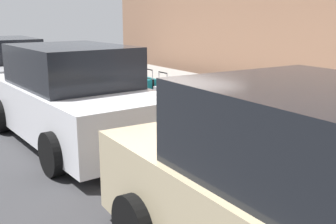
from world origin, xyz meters
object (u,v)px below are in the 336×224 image
at_px(suitcase_teal_10, 148,94).
at_px(parked_car_white_1, 73,97).
at_px(suitcase_red_4, 257,132).
at_px(suitcase_silver_9, 163,101).
at_px(bollard_post, 105,79).
at_px(suitcase_red_11, 136,91).
at_px(suitcase_olive_7, 189,110).
at_px(suitcase_silver_2, 315,154).
at_px(suitcase_teal_3, 286,143).
at_px(suitcase_navy_5, 228,124).
at_px(suitcase_maroon_6, 207,113).
at_px(suitcase_black_8, 175,103).
at_px(fire_hydrant, 120,84).
at_px(parked_car_silver_2, 5,68).

relative_size(suitcase_teal_10, parked_car_white_1, 0.21).
distance_m(suitcase_red_4, suitcase_teal_10, 3.28).
height_order(suitcase_silver_9, parked_car_white_1, parked_car_white_1).
relative_size(suitcase_teal_10, bollard_post, 0.99).
height_order(suitcase_silver_9, suitcase_red_11, suitcase_red_11).
bearing_deg(suitcase_olive_7, suitcase_silver_2, 178.89).
distance_m(suitcase_teal_3, suitcase_red_11, 4.44).
xyz_separation_m(suitcase_teal_3, suitcase_red_11, (4.44, 0.04, 0.09)).
bearing_deg(suitcase_red_4, suitcase_red_11, 0.41).
relative_size(suitcase_navy_5, suitcase_maroon_6, 0.87).
height_order(suitcase_red_4, suitcase_maroon_6, suitcase_maroon_6).
distance_m(suitcase_teal_3, suitcase_navy_5, 1.18).
distance_m(suitcase_silver_2, suitcase_maroon_6, 2.35).
bearing_deg(suitcase_teal_10, bollard_post, 4.45).
xyz_separation_m(suitcase_red_4, suitcase_red_11, (3.85, 0.03, 0.07)).
relative_size(suitcase_silver_9, suitcase_red_11, 0.91).
distance_m(suitcase_red_4, suitcase_black_8, 2.25).
bearing_deg(suitcase_silver_9, suitcase_black_8, 175.23).
bearing_deg(fire_hydrant, parked_car_white_1, 136.84).
relative_size(suitcase_teal_10, suitcase_red_11, 0.92).
bearing_deg(fire_hydrant, bollard_post, 15.32).
distance_m(suitcase_red_11, parked_car_silver_2, 4.39).
distance_m(suitcase_red_4, suitcase_olive_7, 1.74).
xyz_separation_m(suitcase_teal_3, parked_car_silver_2, (8.30, 2.09, 0.36)).
bearing_deg(suitcase_maroon_6, suitcase_red_11, -0.24).
relative_size(suitcase_teal_3, suitcase_olive_7, 1.10).
height_order(suitcase_silver_2, suitcase_red_11, suitcase_red_11).
xyz_separation_m(suitcase_silver_2, suitcase_navy_5, (1.75, -0.03, 0.02)).
height_order(suitcase_navy_5, suitcase_maroon_6, suitcase_maroon_6).
relative_size(suitcase_silver_2, parked_car_silver_2, 0.13).
distance_m(suitcase_maroon_6, suitcase_red_11, 2.65).
bearing_deg(suitcase_black_8, parked_car_white_1, 85.03).
distance_m(suitcase_silver_2, suitcase_black_8, 3.40).
height_order(suitcase_teal_10, bollard_post, bollard_post).
relative_size(suitcase_red_4, suitcase_maroon_6, 0.65).
xyz_separation_m(suitcase_teal_3, suitcase_teal_10, (3.86, 0.03, 0.10)).
bearing_deg(suitcase_red_11, suitcase_teal_3, -179.53).
relative_size(suitcase_silver_2, suitcase_silver_9, 0.65).
bearing_deg(suitcase_red_4, parked_car_silver_2, 15.11).
relative_size(suitcase_olive_7, suitcase_silver_9, 0.71).
distance_m(suitcase_silver_2, suitcase_silver_9, 3.91).
xyz_separation_m(suitcase_navy_5, parked_car_silver_2, (7.12, 2.02, 0.32)).
bearing_deg(suitcase_red_11, suitcase_maroon_6, 179.76).
distance_m(suitcase_silver_2, suitcase_teal_3, 0.58).
distance_m(suitcase_teal_10, parked_car_white_1, 2.25).
relative_size(suitcase_maroon_6, fire_hydrant, 1.27).
bearing_deg(suitcase_teal_3, suitcase_teal_10, 0.47).
relative_size(suitcase_navy_5, suitcase_olive_7, 1.25).
height_order(suitcase_olive_7, parked_car_silver_2, parked_car_silver_2).
height_order(suitcase_silver_2, fire_hydrant, fire_hydrant).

